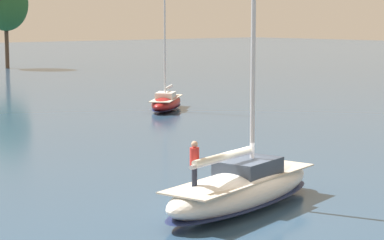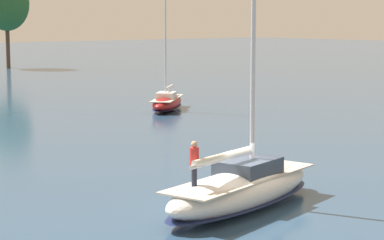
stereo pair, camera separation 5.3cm
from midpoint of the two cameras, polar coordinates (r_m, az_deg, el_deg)
The scene contains 4 objects.
ground_plane at distance 29.37m, azimuth 3.76°, elevation -6.74°, with size 400.00×400.00×0.00m, color #2D4C6B.
tree_shore_center at distance 115.79m, azimuth -14.04°, elevation 8.60°, with size 6.69×6.69×13.77m.
sailboat_main at distance 29.18m, azimuth 3.79°, elevation -5.11°, with size 9.50×4.65×12.58m.
sailboat_moored_mid_channel at distance 60.61m, azimuth -1.99°, elevation 1.39°, with size 6.72×6.23×9.87m.
Camera 1 is at (-19.81, -20.42, 7.30)m, focal length 70.00 mm.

